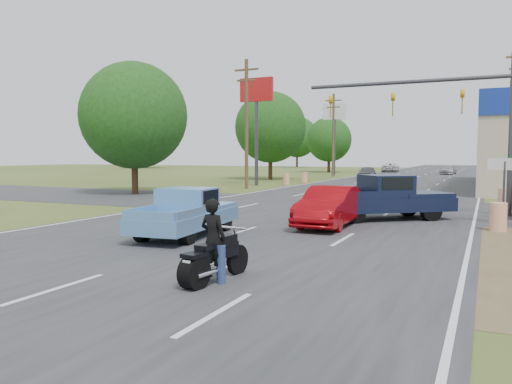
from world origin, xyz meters
The scene contains 27 objects.
ground centered at (0.00, 0.00, 0.00)m, with size 200.00×200.00×0.00m, color #3D4A1D.
main_road centered at (0.00, 40.00, 0.01)m, with size 15.00×180.00×0.02m, color #2D2D30.
cross_road centered at (0.00, 18.00, 0.01)m, with size 120.00×10.00×0.02m, color #2D2D30.
utility_pole_3 centered at (9.50, 49.00, 5.32)m, with size 2.00×0.28×10.00m.
utility_pole_5 centered at (-9.50, 28.00, 5.32)m, with size 2.00×0.28×10.00m.
utility_pole_6 centered at (-9.50, 52.00, 5.32)m, with size 2.00×0.28×10.00m.
tree_0 centered at (-14.00, 20.00, 5.26)m, with size 7.14×7.14×8.84m.
tree_1 centered at (-13.50, 42.00, 5.57)m, with size 7.56×7.56×9.36m.
tree_2 centered at (-14.20, 66.00, 4.95)m, with size 6.72×6.72×8.32m.
tree_4 centered at (-55.00, 75.00, 6.82)m, with size 9.24×9.24×11.44m.
tree_6 centered at (-30.00, 95.00, 6.51)m, with size 8.82×8.82×10.92m.
barrel_0 centered at (8.00, 12.00, 0.50)m, with size 0.56×0.56×1.00m, color orange.
barrel_1 centered at (8.40, 20.50, 0.50)m, with size 0.56×0.56×1.00m, color orange.
barrel_2 centered at (-8.50, 34.00, 0.50)m, with size 0.56×0.56×1.00m, color orange.
barrel_3 centered at (-8.20, 38.00, 0.50)m, with size 0.56×0.56×1.00m, color orange.
pole_sign_left_near centered at (-10.50, 32.00, 7.17)m, with size 3.00×0.35×9.20m.
pole_sign_left_far centered at (-10.50, 56.00, 7.17)m, with size 3.00×0.35×9.20m.
lane_sign centered at (8.20, 14.00, 1.90)m, with size 1.20×0.08×2.52m.
signal_mast centered at (5.82, 17.00, 4.80)m, with size 9.12×0.40×7.00m.
red_convertible centered at (2.38, 10.65, 0.74)m, with size 1.56×4.48×1.48m, color #93060C.
motorcycle centered at (2.52, 1.72, 0.48)m, with size 0.73×2.15×1.09m.
rider centered at (2.53, 1.77, 0.83)m, with size 0.61×0.40×1.66m, color black.
blue_pickup centered at (-1.24, 6.69, 0.79)m, with size 2.28×4.89×1.57m.
navy_pickup centered at (3.87, 13.60, 0.92)m, with size 5.65×5.07×1.83m.
distant_car_grey centered at (-4.22, 46.93, 0.71)m, with size 1.68×4.18×1.42m, color #505055.
distant_car_silver centered at (2.81, 65.00, 0.62)m, with size 1.73×4.26×1.24m, color #9C9CA1.
distant_car_white centered at (-5.96, 71.39, 0.71)m, with size 2.36×5.13×1.42m, color silver.
Camera 1 is at (7.61, -7.06, 2.65)m, focal length 35.00 mm.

